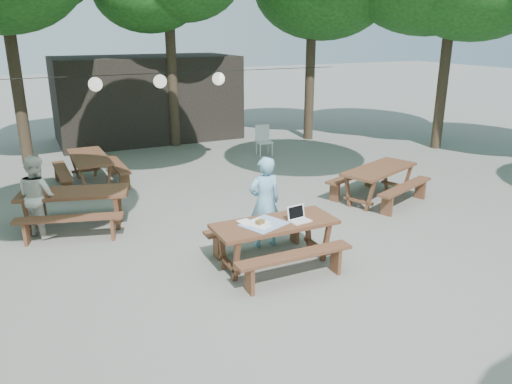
{
  "coord_description": "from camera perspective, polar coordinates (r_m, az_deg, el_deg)",
  "views": [
    {
      "loc": [
        -3.59,
        -6.76,
        3.7
      ],
      "look_at": [
        -0.12,
        0.49,
        1.05
      ],
      "focal_mm": 35.0,
      "sensor_mm": 36.0,
      "label": 1
    }
  ],
  "objects": [
    {
      "name": "ground",
      "position": [
        8.5,
        2.18,
        -7.56
      ],
      "size": [
        80.0,
        80.0,
        0.0
      ],
      "primitive_type": "plane",
      "color": "slate",
      "rests_on": "ground"
    },
    {
      "name": "pavilion",
      "position": [
        17.88,
        -12.36,
        10.45
      ],
      "size": [
        6.0,
        3.0,
        2.8
      ],
      "primitive_type": "cube",
      "color": "black",
      "rests_on": "ground"
    },
    {
      "name": "main_picnic_table",
      "position": [
        8.11,
        2.15,
        -5.85
      ],
      "size": [
        2.0,
        1.58,
        0.75
      ],
      "color": "#532E1D",
      "rests_on": "ground"
    },
    {
      "name": "picnic_table_nw",
      "position": [
        10.18,
        -19.96,
        -1.86
      ],
      "size": [
        2.26,
        2.04,
        0.75
      ],
      "rotation": [
        0.0,
        0.0,
        -0.28
      ],
      "color": "#532E1D",
      "rests_on": "ground"
    },
    {
      "name": "picnic_table_ne",
      "position": [
        11.49,
        13.81,
        0.96
      ],
      "size": [
        2.34,
        2.16,
        0.75
      ],
      "rotation": [
        0.0,
        0.0,
        0.37
      ],
      "color": "#532E1D",
      "rests_on": "ground"
    },
    {
      "name": "picnic_table_far_w",
      "position": [
        12.86,
        -18.38,
        2.39
      ],
      "size": [
        1.62,
        2.02,
        0.75
      ],
      "rotation": [
        0.0,
        0.0,
        1.59
      ],
      "color": "#532E1D",
      "rests_on": "ground"
    },
    {
      "name": "woman",
      "position": [
        8.67,
        0.99,
        -1.17
      ],
      "size": [
        0.6,
        0.4,
        1.63
      ],
      "primitive_type": "imported",
      "rotation": [
        0.0,
        0.0,
        3.12
      ],
      "color": "#79BBDD",
      "rests_on": "ground"
    },
    {
      "name": "second_person",
      "position": [
        10.01,
        -23.68,
        -0.41
      ],
      "size": [
        0.87,
        0.93,
        1.52
      ],
      "primitive_type": "imported",
      "rotation": [
        0.0,
        0.0,
        2.09
      ],
      "color": "white",
      "rests_on": "ground"
    },
    {
      "name": "plastic_chair",
      "position": [
        15.26,
        0.93,
        5.22
      ],
      "size": [
        0.49,
        0.49,
        0.9
      ],
      "rotation": [
        0.0,
        0.0,
        -0.13
      ],
      "color": "white",
      "rests_on": "ground"
    },
    {
      "name": "laptop",
      "position": [
        8.04,
        4.84,
        -2.86
      ],
      "size": [
        0.36,
        0.3,
        0.24
      ],
      "rotation": [
        0.0,
        0.0,
        0.13
      ],
      "color": "white",
      "rests_on": "main_picnic_table"
    },
    {
      "name": "tabletop_clutter",
      "position": [
        7.88,
        0.74,
        -3.62
      ],
      "size": [
        0.81,
        0.75,
        0.08
      ],
      "color": "#3D72D1",
      "rests_on": "main_picnic_table"
    },
    {
      "name": "paper_lanterns",
      "position": [
        13.27,
        -10.85,
        12.33
      ],
      "size": [
        9.0,
        0.34,
        0.38
      ],
      "color": "black",
      "rests_on": "ground"
    }
  ]
}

